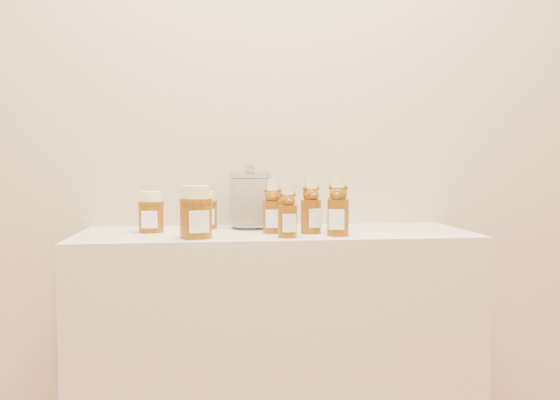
{
  "coord_description": "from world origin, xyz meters",
  "views": [
    {
      "loc": [
        -0.19,
        -0.11,
        1.11
      ],
      "look_at": [
        0.01,
        1.52,
        1.0
      ],
      "focal_mm": 35.0,
      "sensor_mm": 36.0,
      "label": 1
    }
  ],
  "objects": [
    {
      "name": "bear_bottle_back_mid",
      "position": [
        0.1,
        1.5,
        0.99
      ],
      "size": [
        0.08,
        0.08,
        0.19
      ],
      "primitive_type": null,
      "rotation": [
        0.0,
        0.0,
        0.28
      ],
      "color": "#623207",
      "rests_on": "display_table"
    },
    {
      "name": "bear_bottle_front_right",
      "position": [
        0.17,
        1.44,
        1.0
      ],
      "size": [
        0.09,
        0.09,
        0.2
      ],
      "primitive_type": null,
      "rotation": [
        0.0,
        0.0,
        -0.36
      ],
      "color": "#623207",
      "rests_on": "display_table"
    },
    {
      "name": "honey_jar_front",
      "position": [
        -0.24,
        1.44,
        0.97
      ],
      "size": [
        0.11,
        0.11,
        0.15
      ],
      "primitive_type": null,
      "rotation": [
        0.0,
        0.0,
        0.22
      ],
      "color": "#623207",
      "rests_on": "display_table"
    },
    {
      "name": "glass_canister",
      "position": [
        -0.07,
        1.65,
        1.0
      ],
      "size": [
        0.16,
        0.16,
        0.2
      ],
      "primitive_type": null,
      "rotation": [
        0.0,
        0.0,
        -0.23
      ],
      "color": "white",
      "rests_on": "display_table"
    },
    {
      "name": "wall_back",
      "position": [
        0.0,
        1.75,
        1.35
      ],
      "size": [
        3.5,
        0.02,
        2.7
      ],
      "primitive_type": "cube",
      "color": "#CAAB88",
      "rests_on": "ground"
    },
    {
      "name": "bear_bottle_back_right",
      "position": [
        0.2,
        1.59,
        1.0
      ],
      "size": [
        0.08,
        0.08,
        0.19
      ],
      "primitive_type": null,
      "rotation": [
        0.0,
        0.0,
        -0.22
      ],
      "color": "#623207",
      "rests_on": "display_table"
    },
    {
      "name": "display_table",
      "position": [
        0.0,
        1.55,
        0.45
      ],
      "size": [
        1.2,
        0.4,
        0.9
      ],
      "primitive_type": "cube",
      "color": "#CBB594",
      "rests_on": "ground"
    },
    {
      "name": "bear_bottle_front_left",
      "position": [
        0.02,
        1.42,
        0.99
      ],
      "size": [
        0.06,
        0.06,
        0.17
      ],
      "primitive_type": null,
      "rotation": [
        0.0,
        0.0,
        0.07
      ],
      "color": "#623207",
      "rests_on": "display_table"
    },
    {
      "name": "honey_jar_left",
      "position": [
        -0.38,
        1.59,
        0.96
      ],
      "size": [
        0.08,
        0.08,
        0.12
      ],
      "primitive_type": null,
      "rotation": [
        0.0,
        0.0,
        -0.03
      ],
      "color": "#623207",
      "rests_on": "display_table"
    },
    {
      "name": "bear_bottle_back_left",
      "position": [
        -0.01,
        1.52,
        0.99
      ],
      "size": [
        0.07,
        0.07,
        0.18
      ],
      "primitive_type": null,
      "rotation": [
        0.0,
        0.0,
        -0.09
      ],
      "color": "#623207",
      "rests_on": "display_table"
    },
    {
      "name": "honey_jar_back",
      "position": [
        -0.22,
        1.67,
        0.96
      ],
      "size": [
        0.09,
        0.09,
        0.12
      ],
      "primitive_type": null,
      "rotation": [
        0.0,
        0.0,
        0.15
      ],
      "color": "#623207",
      "rests_on": "display_table"
    }
  ]
}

